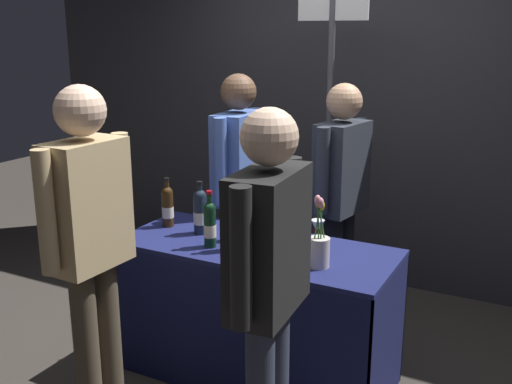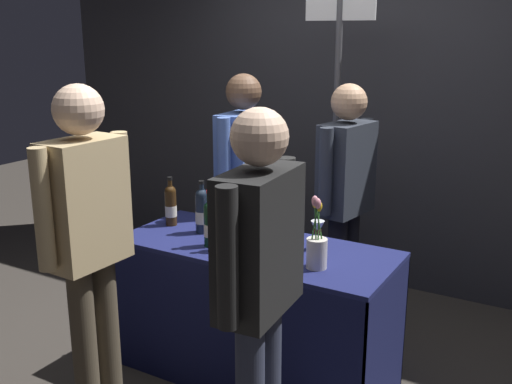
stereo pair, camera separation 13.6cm
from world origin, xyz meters
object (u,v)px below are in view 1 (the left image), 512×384
object	(u,v)px
wine_glass_near_vendor	(234,221)
wine_glass_near_taster	(318,228)
booth_signpost	(329,124)
display_bottle_0	(210,223)
taster_foreground_right	(89,232)
flower_vase	(319,246)
wine_glass_mid	(251,235)
tasting_table	(256,289)
vendor_presenter	(239,177)
featured_wine_bottle	(282,212)

from	to	relation	value
wine_glass_near_vendor	wine_glass_near_taster	size ratio (longest dim) A/B	0.98
booth_signpost	display_bottle_0	bearing A→B (deg)	-98.41
taster_foreground_right	booth_signpost	size ratio (longest dim) A/B	0.78
flower_vase	taster_foreground_right	distance (m)	1.09
wine_glass_near_vendor	wine_glass_mid	distance (m)	0.23
tasting_table	wine_glass_mid	bearing A→B (deg)	-73.62
display_bottle_0	taster_foreground_right	size ratio (longest dim) A/B	0.19
booth_signpost	wine_glass_mid	bearing A→B (deg)	-87.22
wine_glass_mid	taster_foreground_right	world-z (taller)	taster_foreground_right
wine_glass_near_vendor	vendor_presenter	size ratio (longest dim) A/B	0.09
wine_glass_mid	booth_signpost	size ratio (longest dim) A/B	0.06
tasting_table	booth_signpost	bearing A→B (deg)	91.27
tasting_table	taster_foreground_right	distance (m)	1.00
wine_glass_near_taster	taster_foreground_right	bearing A→B (deg)	-132.80
wine_glass_mid	taster_foreground_right	bearing A→B (deg)	-130.44
featured_wine_bottle	taster_foreground_right	world-z (taller)	taster_foreground_right
wine_glass_near_vendor	vendor_presenter	world-z (taller)	vendor_presenter
featured_wine_bottle	flower_vase	distance (m)	0.48
vendor_presenter	wine_glass_near_taster	bearing A→B (deg)	54.99
booth_signpost	featured_wine_bottle	bearing A→B (deg)	-84.65
featured_wine_bottle	tasting_table	bearing A→B (deg)	-106.78
flower_vase	tasting_table	bearing A→B (deg)	163.43
featured_wine_bottle	taster_foreground_right	xyz separation A→B (m)	(-0.55, -0.94, 0.08)
featured_wine_bottle	flower_vase	bearing A→B (deg)	-42.77
wine_glass_mid	taster_foreground_right	distance (m)	0.82
display_bottle_0	taster_foreground_right	bearing A→B (deg)	-114.68
taster_foreground_right	wine_glass_mid	bearing A→B (deg)	-38.00
wine_glass_near_taster	wine_glass_near_vendor	bearing A→B (deg)	-167.15
flower_vase	taster_foreground_right	world-z (taller)	taster_foreground_right
display_bottle_0	wine_glass_near_vendor	distance (m)	0.16
featured_wine_bottle	wine_glass_mid	xyz separation A→B (m)	(-0.03, -0.32, -0.04)
display_bottle_0	vendor_presenter	xyz separation A→B (m)	(-0.22, 0.72, 0.08)
taster_foreground_right	featured_wine_bottle	bearing A→B (deg)	-27.91
wine_glass_near_taster	flower_vase	bearing A→B (deg)	-66.40
display_bottle_0	wine_glass_near_vendor	size ratio (longest dim) A/B	2.06
wine_glass_mid	display_bottle_0	bearing A→B (deg)	-177.77
wine_glass_near_taster	booth_signpost	size ratio (longest dim) A/B	0.07
featured_wine_bottle	flower_vase	world-z (taller)	flower_vase
flower_vase	taster_foreground_right	xyz separation A→B (m)	(-0.90, -0.61, 0.12)
wine_glass_near_vendor	wine_glass_near_taster	world-z (taller)	wine_glass_near_taster
vendor_presenter	booth_signpost	size ratio (longest dim) A/B	0.77
display_bottle_0	wine_glass_near_taster	bearing A→B (deg)	26.12
wine_glass_mid	vendor_presenter	world-z (taller)	vendor_presenter
featured_wine_bottle	booth_signpost	bearing A→B (deg)	95.35
display_bottle_0	wine_glass_mid	world-z (taller)	display_bottle_0
wine_glass_near_taster	taster_foreground_right	xyz separation A→B (m)	(-0.79, -0.86, 0.11)
wine_glass_near_vendor	vendor_presenter	xyz separation A→B (m)	(-0.28, 0.57, 0.10)
tasting_table	booth_signpost	xyz separation A→B (m)	(-0.02, 1.12, 0.76)
featured_wine_bottle	taster_foreground_right	distance (m)	1.09
featured_wine_bottle	wine_glass_near_taster	world-z (taller)	featured_wine_bottle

